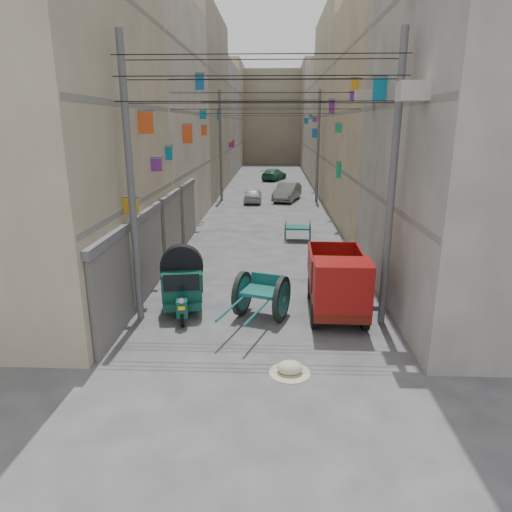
{
  "coord_description": "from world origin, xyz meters",
  "views": [
    {
      "loc": [
        0.38,
        -6.58,
        5.66
      ],
      "look_at": [
        -0.13,
        6.5,
        1.85
      ],
      "focal_mm": 32.0,
      "sensor_mm": 36.0,
      "label": 1
    }
  ],
  "objects_px": {
    "tonga_cart": "(262,295)",
    "distant_car_green": "(274,174)",
    "distant_car_grey": "(287,192)",
    "auto_rickshaw": "(183,282)",
    "distant_car_white": "(253,195)",
    "second_cart": "(298,229)",
    "horse": "(324,292)",
    "mini_truck": "(338,288)",
    "feed_sack": "(290,367)"
  },
  "relations": [
    {
      "from": "tonga_cart",
      "to": "distant_car_green",
      "type": "bearing_deg",
      "value": 108.29
    },
    {
      "from": "tonga_cart",
      "to": "distant_car_grey",
      "type": "height_order",
      "value": "tonga_cart"
    },
    {
      "from": "auto_rickshaw",
      "to": "distant_car_white",
      "type": "xyz_separation_m",
      "value": [
        1.23,
        20.52,
        -0.4
      ]
    },
    {
      "from": "second_cart",
      "to": "horse",
      "type": "relative_size",
      "value": 0.78
    },
    {
      "from": "tonga_cart",
      "to": "horse",
      "type": "height_order",
      "value": "horse"
    },
    {
      "from": "auto_rickshaw",
      "to": "tonga_cart",
      "type": "distance_m",
      "value": 2.5
    },
    {
      "from": "auto_rickshaw",
      "to": "tonga_cart",
      "type": "xyz_separation_m",
      "value": [
        2.46,
        -0.41,
        -0.25
      ]
    },
    {
      "from": "auto_rickshaw",
      "to": "distant_car_green",
      "type": "relative_size",
      "value": 0.59
    },
    {
      "from": "auto_rickshaw",
      "to": "mini_truck",
      "type": "relative_size",
      "value": 0.65
    },
    {
      "from": "distant_car_green",
      "to": "auto_rickshaw",
      "type": "bearing_deg",
      "value": 104.92
    },
    {
      "from": "mini_truck",
      "to": "tonga_cart",
      "type": "bearing_deg",
      "value": -177.51
    },
    {
      "from": "feed_sack",
      "to": "distant_car_green",
      "type": "bearing_deg",
      "value": 90.65
    },
    {
      "from": "distant_car_white",
      "to": "auto_rickshaw",
      "type": "bearing_deg",
      "value": 86.08
    },
    {
      "from": "horse",
      "to": "mini_truck",
      "type": "bearing_deg",
      "value": 140.39
    },
    {
      "from": "feed_sack",
      "to": "distant_car_green",
      "type": "xyz_separation_m",
      "value": [
        -0.43,
        38.21,
        0.44
      ]
    },
    {
      "from": "mini_truck",
      "to": "feed_sack",
      "type": "height_order",
      "value": "mini_truck"
    },
    {
      "from": "mini_truck",
      "to": "horse",
      "type": "relative_size",
      "value": 2.1
    },
    {
      "from": "mini_truck",
      "to": "second_cart",
      "type": "bearing_deg",
      "value": 95.98
    },
    {
      "from": "auto_rickshaw",
      "to": "second_cart",
      "type": "relative_size",
      "value": 1.76
    },
    {
      "from": "tonga_cart",
      "to": "second_cart",
      "type": "distance_m",
      "value": 9.64
    },
    {
      "from": "tonga_cart",
      "to": "distant_car_grey",
      "type": "relative_size",
      "value": 0.79
    },
    {
      "from": "auto_rickshaw",
      "to": "feed_sack",
      "type": "xyz_separation_m",
      "value": [
        3.21,
        -3.63,
        -0.8
      ]
    },
    {
      "from": "feed_sack",
      "to": "horse",
      "type": "height_order",
      "value": "horse"
    },
    {
      "from": "feed_sack",
      "to": "distant_car_grey",
      "type": "bearing_deg",
      "value": 88.65
    },
    {
      "from": "tonga_cart",
      "to": "horse",
      "type": "distance_m",
      "value": 1.92
    },
    {
      "from": "tonga_cart",
      "to": "distant_car_green",
      "type": "distance_m",
      "value": 34.99
    },
    {
      "from": "distant_car_white",
      "to": "distant_car_grey",
      "type": "distance_m",
      "value": 2.75
    },
    {
      "from": "horse",
      "to": "distant_car_white",
      "type": "relative_size",
      "value": 0.54
    },
    {
      "from": "second_cart",
      "to": "distant_car_grey",
      "type": "height_order",
      "value": "distant_car_grey"
    },
    {
      "from": "mini_truck",
      "to": "distant_car_green",
      "type": "relative_size",
      "value": 0.9
    },
    {
      "from": "tonga_cart",
      "to": "feed_sack",
      "type": "height_order",
      "value": "tonga_cart"
    },
    {
      "from": "distant_car_green",
      "to": "tonga_cart",
      "type": "bearing_deg",
      "value": 108.99
    },
    {
      "from": "second_cart",
      "to": "distant_car_grey",
      "type": "xyz_separation_m",
      "value": [
        -0.2,
        12.38,
        0.06
      ]
    },
    {
      "from": "horse",
      "to": "distant_car_green",
      "type": "bearing_deg",
      "value": -92.72
    },
    {
      "from": "auto_rickshaw",
      "to": "second_cart",
      "type": "height_order",
      "value": "auto_rickshaw"
    },
    {
      "from": "tonga_cart",
      "to": "mini_truck",
      "type": "bearing_deg",
      "value": 19.75
    },
    {
      "from": "feed_sack",
      "to": "distant_car_white",
      "type": "relative_size",
      "value": 0.19
    },
    {
      "from": "mini_truck",
      "to": "distant_car_green",
      "type": "height_order",
      "value": "mini_truck"
    },
    {
      "from": "mini_truck",
      "to": "feed_sack",
      "type": "bearing_deg",
      "value": -113.51
    },
    {
      "from": "horse",
      "to": "distant_car_green",
      "type": "height_order",
      "value": "horse"
    },
    {
      "from": "horse",
      "to": "distant_car_grey",
      "type": "xyz_separation_m",
      "value": [
        -0.54,
        21.59,
        -0.07
      ]
    },
    {
      "from": "distant_car_white",
      "to": "distant_car_green",
      "type": "bearing_deg",
      "value": -96.78
    },
    {
      "from": "tonga_cart",
      "to": "mini_truck",
      "type": "relative_size",
      "value": 0.88
    },
    {
      "from": "feed_sack",
      "to": "distant_car_white",
      "type": "xyz_separation_m",
      "value": [
        -1.98,
        24.15,
        0.4
      ]
    },
    {
      "from": "auto_rickshaw",
      "to": "horse",
      "type": "distance_m",
      "value": 4.36
    },
    {
      "from": "feed_sack",
      "to": "distant_car_grey",
      "type": "relative_size",
      "value": 0.15
    },
    {
      "from": "mini_truck",
      "to": "distant_car_white",
      "type": "relative_size",
      "value": 1.13
    },
    {
      "from": "tonga_cart",
      "to": "feed_sack",
      "type": "distance_m",
      "value": 3.35
    },
    {
      "from": "second_cart",
      "to": "mini_truck",
      "type": "bearing_deg",
      "value": -82.74
    },
    {
      "from": "mini_truck",
      "to": "horse",
      "type": "distance_m",
      "value": 0.53
    }
  ]
}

